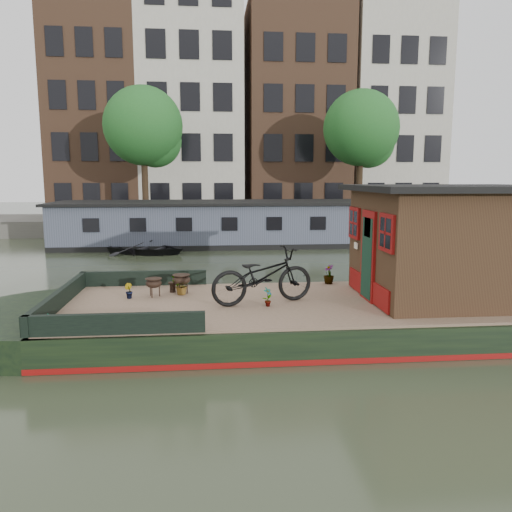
{
  "coord_description": "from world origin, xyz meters",
  "views": [
    {
      "loc": [
        -2.91,
        -10.11,
        3.22
      ],
      "look_at": [
        -1.91,
        0.5,
        1.55
      ],
      "focal_mm": 35.0,
      "sensor_mm": 36.0,
      "label": 1
    }
  ],
  "objects": [
    {
      "name": "potted_plant_b",
      "position": [
        -4.66,
        0.6,
        0.81
      ],
      "size": [
        0.23,
        0.23,
        0.33
      ],
      "primitive_type": "imported",
      "rotation": [
        0.0,
        0.0,
        2.47
      ],
      "color": "brown",
      "rests_on": "houseboat_deck"
    },
    {
      "name": "potted_plant_c",
      "position": [
        -3.56,
        0.83,
        0.86
      ],
      "size": [
        0.5,
        0.48,
        0.42
      ],
      "primitive_type": "imported",
      "rotation": [
        0.0,
        0.0,
        3.68
      ],
      "color": "brown",
      "rests_on": "houseboat_deck"
    },
    {
      "name": "quay",
      "position": [
        0.0,
        20.5,
        0.45
      ],
      "size": [
        60.0,
        6.0,
        0.9
      ],
      "primitive_type": "cube",
      "color": "#47443F",
      "rests_on": "ground"
    },
    {
      "name": "dinghy",
      "position": [
        -5.59,
        11.5,
        0.35
      ],
      "size": [
        3.98,
        3.41,
        0.69
      ],
      "primitive_type": "imported",
      "rotation": [
        0.0,
        0.0,
        1.21
      ],
      "color": "black",
      "rests_on": "ground"
    },
    {
      "name": "bicycle",
      "position": [
        -1.83,
        -0.1,
        1.23
      ],
      "size": [
        2.32,
        1.33,
        1.15
      ],
      "primitive_type": "imported",
      "rotation": [
        0.0,
        0.0,
        1.85
      ],
      "color": "black",
      "rests_on": "houseboat_deck"
    },
    {
      "name": "brazier_rear",
      "position": [
        -3.55,
        0.91,
        0.87
      ],
      "size": [
        0.53,
        0.53,
        0.44
      ],
      "primitive_type": null,
      "rotation": [
        0.0,
        0.0,
        -0.35
      ],
      "color": "black",
      "rests_on": "houseboat_deck"
    },
    {
      "name": "cabin",
      "position": [
        2.19,
        0.0,
        1.88
      ],
      "size": [
        4.0,
        3.5,
        2.42
      ],
      "color": "black",
      "rests_on": "houseboat_deck"
    },
    {
      "name": "potted_plant_a",
      "position": [
        -1.75,
        -0.36,
        0.85
      ],
      "size": [
        0.25,
        0.25,
        0.4
      ],
      "primitive_type": "imported",
      "rotation": [
        0.0,
        0.0,
        0.81
      ],
      "color": "brown",
      "rests_on": "houseboat_deck"
    },
    {
      "name": "tree_right",
      "position": [
        6.14,
        19.07,
        5.89
      ],
      "size": [
        4.4,
        4.4,
        7.4
      ],
      "color": "#332316",
      "rests_on": "quay"
    },
    {
      "name": "brazier_front",
      "position": [
        -4.13,
        0.7,
        0.86
      ],
      "size": [
        0.5,
        0.5,
        0.41
      ],
      "primitive_type": null,
      "rotation": [
        0.0,
        0.0,
        0.4
      ],
      "color": "black",
      "rests_on": "houseboat_deck"
    },
    {
      "name": "houseboat_hull",
      "position": [
        -1.33,
        0.0,
        0.27
      ],
      "size": [
        14.01,
        4.02,
        0.6
      ],
      "color": "black",
      "rests_on": "ground"
    },
    {
      "name": "houseboat_deck",
      "position": [
        0.0,
        0.0,
        0.62
      ],
      "size": [
        11.8,
        3.8,
        0.05
      ],
      "primitive_type": "cube",
      "color": "#8C6E56",
      "rests_on": "houseboat_hull"
    },
    {
      "name": "bollard_stbd",
      "position": [
        -5.6,
        -1.7,
        0.76
      ],
      "size": [
        0.19,
        0.19,
        0.22
      ],
      "primitive_type": "cylinder",
      "color": "black",
      "rests_on": "houseboat_deck"
    },
    {
      "name": "tree_left",
      "position": [
        -6.36,
        19.07,
        5.89
      ],
      "size": [
        4.4,
        4.4,
        7.4
      ],
      "color": "#332316",
      "rests_on": "quay"
    },
    {
      "name": "bow_bulwark",
      "position": [
        -5.07,
        0.0,
        0.82
      ],
      "size": [
        3.0,
        4.0,
        0.35
      ],
      "color": "black",
      "rests_on": "houseboat_deck"
    },
    {
      "name": "potted_plant_d",
      "position": [
        -0.0,
        1.68,
        0.88
      ],
      "size": [
        0.33,
        0.33,
        0.47
      ],
      "primitive_type": "imported",
      "rotation": [
        0.0,
        0.0,
        5.01
      ],
      "color": "maroon",
      "rests_on": "houseboat_deck"
    },
    {
      "name": "townhouse_row",
      "position": [
        0.15,
        27.5,
        7.9
      ],
      "size": [
        27.25,
        8.0,
        16.5
      ],
      "color": "brown",
      "rests_on": "ground"
    },
    {
      "name": "potted_plant_e",
      "position": [
        -5.6,
        -1.7,
        0.81
      ],
      "size": [
        0.18,
        0.2,
        0.32
      ],
      "primitive_type": "imported",
      "rotation": [
        0.0,
        0.0,
        1.03
      ],
      "color": "maroon",
      "rests_on": "houseboat_deck"
    },
    {
      "name": "ground",
      "position": [
        0.0,
        0.0,
        0.0
      ],
      "size": [
        120.0,
        120.0,
        0.0
      ],
      "primitive_type": "plane",
      "color": "#2E3622",
      "rests_on": "ground"
    },
    {
      "name": "far_houseboat",
      "position": [
        0.0,
        14.0,
        0.97
      ],
      "size": [
        20.4,
        4.4,
        2.11
      ],
      "color": "#464C5E",
      "rests_on": "ground"
    },
    {
      "name": "bollard_port",
      "position": [
        -3.76,
        1.11,
        0.76
      ],
      "size": [
        0.2,
        0.2,
        0.23
      ],
      "primitive_type": "cylinder",
      "color": "black",
      "rests_on": "houseboat_deck"
    }
  ]
}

